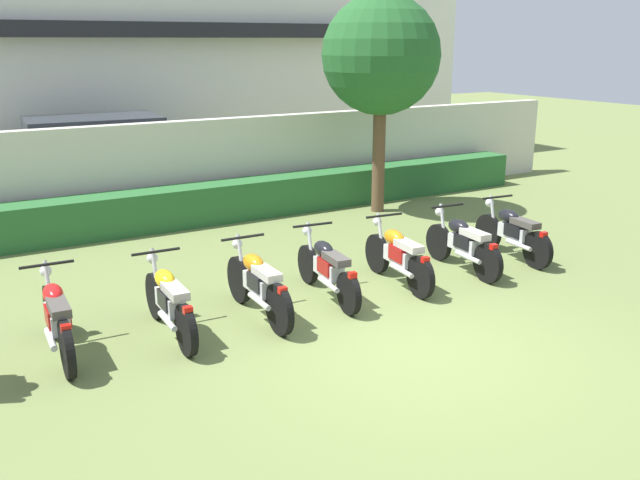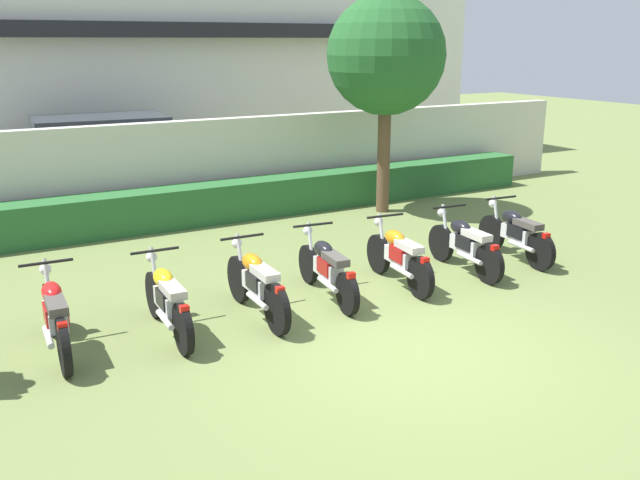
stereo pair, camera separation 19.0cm
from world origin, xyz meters
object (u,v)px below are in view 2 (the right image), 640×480
(motorcycle_in_row_2, at_px, (257,283))
(motorcycle_in_row_5, at_px, (465,244))
(parked_car, at_px, (111,160))
(motorcycle_in_row_1, at_px, (167,300))
(motorcycle_in_row_6, at_px, (516,233))
(motorcycle_in_row_0, at_px, (55,316))
(motorcycle_in_row_3, at_px, (327,268))
(motorcycle_in_row_4, at_px, (399,256))
(tree_near_inspector, at_px, (386,56))

(motorcycle_in_row_2, bearing_deg, motorcycle_in_row_5, -87.09)
(parked_car, relative_size, motorcycle_in_row_1, 2.50)
(motorcycle_in_row_6, bearing_deg, parked_car, 37.83)
(motorcycle_in_row_0, xyz_separation_m, motorcycle_in_row_6, (7.08, 0.02, -0.01))
(motorcycle_in_row_3, height_order, motorcycle_in_row_6, motorcycle_in_row_6)
(motorcycle_in_row_5, height_order, motorcycle_in_row_6, motorcycle_in_row_6)
(motorcycle_in_row_1, xyz_separation_m, motorcycle_in_row_5, (4.69, 0.07, -0.00))
(motorcycle_in_row_4, height_order, motorcycle_in_row_5, motorcycle_in_row_4)
(motorcycle_in_row_1, height_order, motorcycle_in_row_6, motorcycle_in_row_1)
(parked_car, distance_m, tree_near_inspector, 6.30)
(motorcycle_in_row_0, bearing_deg, motorcycle_in_row_4, -88.10)
(tree_near_inspector, relative_size, motorcycle_in_row_6, 2.41)
(tree_near_inspector, bearing_deg, parked_car, 142.70)
(motorcycle_in_row_4, bearing_deg, motorcycle_in_row_1, 96.82)
(motorcycle_in_row_2, xyz_separation_m, motorcycle_in_row_5, (3.53, 0.09, -0.01))
(motorcycle_in_row_4, xyz_separation_m, motorcycle_in_row_6, (2.36, 0.07, -0.00))
(motorcycle_in_row_3, relative_size, motorcycle_in_row_4, 1.05)
(motorcycle_in_row_1, distance_m, motorcycle_in_row_2, 1.16)
(motorcycle_in_row_0, distance_m, motorcycle_in_row_3, 3.55)
(motorcycle_in_row_1, bearing_deg, tree_near_inspector, -54.19)
(parked_car, distance_m, motorcycle_in_row_2, 7.54)
(parked_car, distance_m, motorcycle_in_row_5, 8.26)
(motorcycle_in_row_2, xyz_separation_m, motorcycle_in_row_4, (2.29, 0.09, -0.01))
(motorcycle_in_row_0, xyz_separation_m, motorcycle_in_row_3, (3.55, 0.02, -0.02))
(motorcycle_in_row_3, xyz_separation_m, motorcycle_in_row_4, (1.16, -0.07, 0.01))
(motorcycle_in_row_1, distance_m, motorcycle_in_row_6, 5.82)
(tree_near_inspector, relative_size, motorcycle_in_row_0, 2.34)
(motorcycle_in_row_0, xyz_separation_m, motorcycle_in_row_1, (1.26, -0.12, -0.01))
(tree_near_inspector, distance_m, motorcycle_in_row_5, 4.84)
(tree_near_inspector, distance_m, motorcycle_in_row_4, 5.26)
(motorcycle_in_row_3, height_order, motorcycle_in_row_4, motorcycle_in_row_4)
(tree_near_inspector, distance_m, motorcycle_in_row_2, 6.67)
(motorcycle_in_row_3, relative_size, motorcycle_in_row_5, 1.04)
(parked_car, relative_size, motorcycle_in_row_2, 2.44)
(tree_near_inspector, xyz_separation_m, motorcycle_in_row_4, (-2.37, -3.86, -2.69))
(parked_car, height_order, motorcycle_in_row_3, parked_car)
(parked_car, height_order, motorcycle_in_row_0, parked_car)
(motorcycle_in_row_4, xyz_separation_m, motorcycle_in_row_5, (1.23, -0.00, -0.00))
(motorcycle_in_row_3, bearing_deg, motorcycle_in_row_5, -85.30)
(tree_near_inspector, distance_m, motorcycle_in_row_6, 4.65)
(motorcycle_in_row_2, relative_size, motorcycle_in_row_3, 0.99)
(motorcycle_in_row_0, height_order, motorcycle_in_row_4, motorcycle_in_row_0)
(motorcycle_in_row_0, bearing_deg, tree_near_inspector, -59.25)
(motorcycle_in_row_0, relative_size, motorcycle_in_row_5, 1.02)
(motorcycle_in_row_1, xyz_separation_m, motorcycle_in_row_3, (2.29, 0.14, -0.01))
(parked_car, relative_size, motorcycle_in_row_5, 2.53)
(motorcycle_in_row_0, bearing_deg, motorcycle_in_row_2, -90.78)
(motorcycle_in_row_1, relative_size, motorcycle_in_row_2, 0.98)
(motorcycle_in_row_1, bearing_deg, motorcycle_in_row_2, -89.22)
(motorcycle_in_row_1, bearing_deg, parked_car, -6.75)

